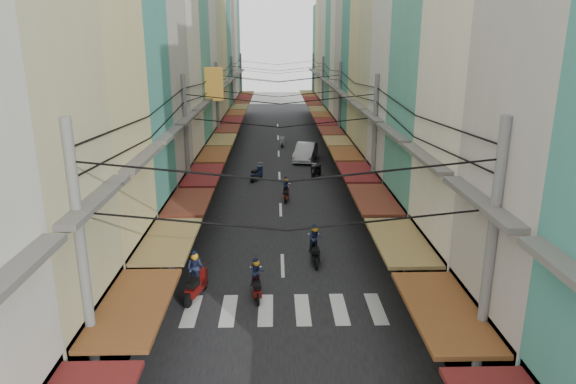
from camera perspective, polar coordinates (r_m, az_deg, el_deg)
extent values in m
plane|color=#61615D|center=(25.32, -0.68, -6.31)|extent=(160.00, 160.00, 0.00)
cube|color=black|center=(44.44, -1.03, 3.73)|extent=(10.00, 80.00, 0.02)
cube|color=slate|center=(44.87, -9.37, 3.66)|extent=(3.00, 80.00, 0.06)
cube|color=slate|center=(44.95, 7.30, 3.77)|extent=(3.00, 80.00, 0.06)
cube|color=silver|center=(20.17, -10.68, -12.84)|extent=(0.55, 2.40, 0.01)
cube|color=silver|center=(19.99, -6.62, -12.92)|extent=(0.55, 2.40, 0.01)
cube|color=silver|center=(19.92, -2.50, -12.95)|extent=(0.55, 2.40, 0.01)
cube|color=silver|center=(19.94, 1.63, -12.90)|extent=(0.55, 2.40, 0.01)
cube|color=silver|center=(20.05, 5.73, -12.80)|extent=(0.55, 2.40, 0.01)
cube|color=silver|center=(20.27, 9.76, -12.63)|extent=(0.55, 2.40, 0.01)
cube|color=#595651|center=(9.66, -29.18, -8.92)|extent=(0.50, 4.20, 0.15)
cube|color=black|center=(15.76, -21.80, -16.19)|extent=(1.20, 4.53, 3.20)
cube|color=brown|center=(14.62, -16.75, -12.01)|extent=(1.80, 4.34, 0.12)
cube|color=#595651|center=(13.69, -20.40, -0.71)|extent=(0.50, 4.24, 0.15)
cube|color=#CFC081|center=(18.84, -25.94, 9.06)|extent=(6.00, 4.70, 15.81)
cube|color=black|center=(19.68, -17.17, -8.95)|extent=(1.20, 4.52, 3.20)
cube|color=olive|center=(18.78, -13.10, -5.22)|extent=(1.80, 4.33, 0.12)
cube|color=#595651|center=(18.06, -15.74, 3.70)|extent=(0.50, 4.23, 0.15)
cube|color=teal|center=(22.92, -21.87, 14.90)|extent=(6.00, 4.30, 19.25)
cube|color=black|center=(23.69, -14.34, -4.33)|extent=(1.20, 4.13, 3.20)
cube|color=#5D271A|center=(22.95, -10.93, -1.08)|extent=(1.80, 3.96, 0.12)
cube|color=#595651|center=(22.37, -13.00, 6.26)|extent=(0.50, 3.87, 0.15)
cube|color=#AEA79F|center=(27.42, -18.61, 17.04)|extent=(6.00, 5.14, 20.93)
cube|color=black|center=(28.06, -12.28, -0.92)|extent=(1.20, 4.94, 3.20)
cube|color=#5C1717|center=(27.44, -9.38, 1.89)|extent=(1.80, 4.73, 0.12)
cube|color=#595651|center=(26.95, -11.06, 8.05)|extent=(0.50, 4.63, 0.15)
cube|color=beige|center=(32.30, -15.72, 13.95)|extent=(6.00, 4.95, 17.43)
cube|color=black|center=(32.84, -10.70, 1.71)|extent=(1.20, 4.75, 3.20)
cube|color=brown|center=(32.31, -8.20, 4.14)|extent=(1.80, 4.56, 0.12)
cube|color=#595651|center=(31.89, -9.59, 9.39)|extent=(0.50, 4.46, 0.15)
cube|color=#509B88|center=(37.17, -13.79, 13.47)|extent=(6.00, 4.99, 16.32)
cube|color=black|center=(37.62, -9.54, 3.64)|extent=(1.20, 4.80, 3.20)
cube|color=olive|center=(37.15, -7.34, 5.78)|extent=(1.80, 4.60, 0.12)
cube|color=#595651|center=(36.79, -8.53, 10.35)|extent=(0.50, 4.50, 0.15)
cube|color=beige|center=(41.89, -12.69, 18.32)|extent=(6.00, 4.65, 22.87)
cube|color=black|center=(42.29, -8.66, 5.09)|extent=(1.20, 4.46, 3.20)
cube|color=#5D271A|center=(41.88, -6.69, 7.00)|extent=(1.80, 4.27, 0.12)
cube|color=#595651|center=(41.56, -7.73, 11.07)|extent=(0.50, 4.18, 0.15)
cube|color=#BBB684|center=(46.56, -11.46, 16.75)|extent=(6.00, 4.89, 20.58)
cube|color=black|center=(46.94, -7.96, 6.24)|extent=(1.20, 4.70, 3.20)
cube|color=#5C1717|center=(46.57, -6.17, 7.97)|extent=(1.80, 4.50, 0.12)
cube|color=#595651|center=(46.29, -7.11, 11.63)|extent=(0.50, 4.40, 0.15)
cube|color=#CFC081|center=(51.21, -10.48, 15.55)|extent=(6.00, 4.52, 18.44)
cube|color=black|center=(51.55, -7.39, 7.17)|extent=(1.20, 4.34, 3.20)
cube|color=brown|center=(51.22, -5.76, 8.75)|extent=(1.80, 4.16, 0.12)
cube|color=#595651|center=(50.96, -6.60, 12.08)|extent=(0.50, 4.07, 0.15)
cube|color=teal|center=(56.01, -9.76, 16.76)|extent=(6.00, 5.20, 20.63)
cube|color=black|center=(56.33, -6.89, 7.97)|extent=(1.20, 4.99, 3.20)
cube|color=olive|center=(56.02, -5.40, 9.41)|extent=(1.80, 4.78, 0.12)
cube|color=#595651|center=(55.79, -6.16, 12.46)|extent=(0.50, 4.68, 0.15)
cube|color=#AEA79F|center=(61.07, -9.15, 18.18)|extent=(6.00, 4.94, 23.70)
cube|color=black|center=(61.33, -6.46, 8.67)|extent=(1.20, 4.74, 3.20)
cube|color=#5D271A|center=(61.05, -5.08, 10.00)|extent=(1.80, 4.55, 0.12)
cube|color=#595651|center=(60.83, -5.78, 12.79)|extent=(0.50, 4.45, 0.15)
cube|color=beige|center=(65.95, -8.52, 16.94)|extent=(6.00, 4.96, 21.12)
cube|color=black|center=(66.22, -6.10, 9.25)|extent=(1.20, 4.76, 3.20)
cube|color=#5C1717|center=(65.96, -4.82, 10.48)|extent=(1.80, 4.56, 0.12)
cube|color=#595651|center=(65.76, -5.46, 13.07)|extent=(0.50, 4.46, 0.15)
cube|color=#509B88|center=(70.91, -8.00, 16.43)|extent=(6.00, 5.04, 19.90)
cube|color=black|center=(71.17, -5.79, 9.76)|extent=(1.20, 4.84, 3.20)
cube|color=brown|center=(70.92, -4.59, 10.90)|extent=(1.80, 4.64, 0.12)
cube|color=#595651|center=(70.74, -5.19, 13.31)|extent=(0.50, 4.54, 0.15)
cube|color=brown|center=(35.70, -8.22, 11.80)|extent=(1.20, 0.40, 2.20)
cube|color=black|center=(15.64, 21.87, -16.48)|extent=(1.20, 4.54, 3.20)
cube|color=brown|center=(14.43, 16.86, -12.42)|extent=(1.80, 4.35, 0.12)
cube|color=#595651|center=(13.51, 20.53, -0.94)|extent=(0.50, 4.25, 0.15)
cube|color=black|center=(19.59, 16.40, -8.99)|extent=(1.20, 4.78, 3.20)
cube|color=olive|center=(18.64, 12.34, -5.33)|extent=(1.80, 4.58, 0.12)
cube|color=#595651|center=(17.94, 14.94, 3.68)|extent=(0.50, 4.48, 0.15)
cube|color=#509B88|center=(23.43, 19.60, 10.00)|extent=(6.00, 5.03, 15.08)
cube|color=black|center=(24.02, 12.87, -3.93)|extent=(1.20, 4.83, 3.20)
cube|color=#5D271A|center=(23.25, 9.51, -0.77)|extent=(1.80, 4.63, 0.12)
cube|color=#595651|center=(22.69, 11.49, 6.50)|extent=(0.50, 4.53, 0.15)
cube|color=beige|center=(27.99, 16.62, 17.93)|extent=(6.00, 4.79, 21.66)
cube|color=black|center=(28.56, 10.53, -0.51)|extent=(1.20, 4.60, 3.20)
cube|color=#5C1717|center=(27.91, 7.66, 2.21)|extent=(1.80, 4.41, 0.12)
cube|color=#595651|center=(27.45, 9.25, 8.29)|extent=(0.50, 4.31, 0.15)
cube|color=#BBB684|center=(32.45, 13.99, 17.01)|extent=(6.00, 4.52, 20.74)
cube|color=black|center=(32.95, 8.91, 1.85)|extent=(1.20, 4.34, 3.20)
cube|color=brown|center=(32.40, 6.40, 4.24)|extent=(1.80, 4.16, 0.12)
cube|color=#595651|center=(32.00, 7.74, 9.49)|extent=(0.50, 4.07, 0.15)
cube|color=#CFC081|center=(36.74, 11.86, 11.85)|extent=(6.00, 4.12, 14.13)
cube|color=black|center=(37.09, 7.75, 3.54)|extent=(1.20, 3.96, 3.20)
cube|color=olive|center=(36.60, 5.51, 5.68)|extent=(1.80, 3.79, 0.12)
cube|color=#595651|center=(36.25, 6.67, 10.33)|extent=(0.50, 3.71, 0.15)
cube|color=teal|center=(40.82, 10.64, 14.84)|extent=(6.00, 4.40, 17.68)
cube|color=black|center=(41.21, 6.84, 4.86)|extent=(1.20, 4.23, 3.20)
cube|color=#5D271A|center=(40.77, 4.80, 6.80)|extent=(1.80, 4.05, 0.12)
cube|color=#595651|center=(40.45, 5.84, 10.99)|extent=(0.50, 3.96, 0.15)
cube|color=#AEA79F|center=(45.27, 9.60, 18.14)|extent=(6.00, 4.64, 22.59)
cube|color=black|center=(45.61, 6.04, 6.01)|extent=(1.20, 4.45, 3.20)
cube|color=#5C1717|center=(45.21, 4.19, 7.76)|extent=(1.80, 4.26, 0.12)
cube|color=#595651|center=(44.92, 5.12, 11.54)|extent=(0.50, 4.17, 0.15)
cube|color=beige|center=(49.50, 8.60, 17.24)|extent=(6.00, 4.00, 21.25)
cube|color=black|center=(49.83, 5.41, 6.91)|extent=(1.20, 3.84, 3.20)
cube|color=brown|center=(49.46, 3.71, 8.52)|extent=(1.80, 3.68, 0.12)
cube|color=#595651|center=(49.20, 4.55, 11.98)|extent=(0.50, 3.60, 0.15)
cube|color=#509B88|center=(53.96, 7.78, 17.76)|extent=(6.00, 5.01, 22.33)
cube|color=black|center=(54.25, 4.86, 7.70)|extent=(1.20, 4.81, 3.20)
cube|color=olive|center=(53.91, 3.29, 9.18)|extent=(1.80, 4.61, 0.12)
cube|color=#595651|center=(53.67, 4.05, 12.36)|extent=(0.50, 4.51, 0.15)
cube|color=beige|center=(58.89, 6.94, 16.40)|extent=(6.00, 5.00, 19.71)
cube|color=black|center=(59.17, 4.34, 8.44)|extent=(1.20, 4.80, 3.20)
cube|color=#5D271A|center=(58.86, 2.89, 9.80)|extent=(1.80, 4.60, 0.12)
cube|color=#595651|center=(58.65, 3.59, 12.71)|extent=(0.50, 4.50, 0.15)
cube|color=#BBB684|center=(63.52, 6.28, 15.13)|extent=(6.00, 4.32, 16.86)
cube|color=black|center=(63.77, 3.93, 9.03)|extent=(1.20, 4.15, 3.20)
cube|color=#5C1717|center=(63.48, 2.58, 10.29)|extent=(1.80, 3.97, 0.12)
cube|color=#595651|center=(63.28, 3.22, 12.99)|extent=(0.50, 3.89, 0.15)
cube|color=#CFC081|center=(67.80, 5.83, 16.53)|extent=(6.00, 4.33, 19.96)
cube|color=black|center=(68.04, 3.59, 9.50)|extent=(1.20, 4.16, 3.20)
cube|color=brown|center=(67.77, 2.33, 10.68)|extent=(1.80, 3.99, 0.12)
cube|color=#595651|center=(67.58, 2.92, 13.21)|extent=(0.50, 3.90, 0.15)
cube|color=teal|center=(72.42, 5.31, 14.31)|extent=(6.00, 4.88, 14.34)
cube|color=black|center=(72.60, 3.28, 9.94)|extent=(1.20, 4.68, 3.20)
cube|color=olive|center=(72.35, 2.09, 11.05)|extent=(1.80, 4.49, 0.12)
cube|color=#595651|center=(72.17, 2.65, 13.42)|extent=(0.50, 4.39, 0.15)
cylinder|color=slate|center=(13.51, -21.57, -9.72)|extent=(0.26, 0.26, 8.20)
cylinder|color=slate|center=(13.72, 21.23, -9.28)|extent=(0.26, 0.26, 8.20)
cylinder|color=slate|center=(27.35, -11.14, 4.12)|extent=(0.26, 0.26, 8.20)
cylinder|color=slate|center=(27.45, 9.52, 4.25)|extent=(0.26, 0.26, 8.20)
cylinder|color=slate|center=(41.99, -7.81, 8.51)|extent=(0.26, 0.26, 8.20)
cylinder|color=slate|center=(42.06, 5.73, 8.59)|extent=(0.26, 0.26, 8.20)
cylinder|color=slate|center=(56.82, -6.19, 10.61)|extent=(0.26, 0.26, 8.20)
cylinder|color=slate|center=(56.87, 3.88, 10.67)|extent=(0.26, 0.26, 8.20)
cylinder|color=slate|center=(71.72, -5.23, 11.83)|extent=(0.26, 0.26, 8.20)
cylinder|color=slate|center=(71.76, 2.78, 11.88)|extent=(0.26, 0.26, 8.20)
imported|color=silver|center=(43.79, 1.96, 3.52)|extent=(5.54, 3.08, 1.85)
imported|color=black|center=(23.37, 13.77, -8.84)|extent=(1.54, 1.06, 0.99)
cylinder|color=black|center=(21.54, -9.86, -10.00)|extent=(0.11, 0.58, 0.58)
cylinder|color=black|center=(20.27, -10.45, -11.81)|extent=(0.11, 0.58, 0.58)
cube|color=maroon|center=(20.83, -10.17, -10.44)|extent=(0.38, 1.28, 0.31)
cube|color=black|center=(20.43, -10.33, -9.95)|extent=(0.36, 0.61, 0.20)
cube|color=maroon|center=(21.26, -9.96, -9.08)|extent=(0.33, 0.31, 0.61)
imported|color=#1E2748|center=(20.76, -10.19, -10.08)|extent=(0.59, 0.42, 1.48)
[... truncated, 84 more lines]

